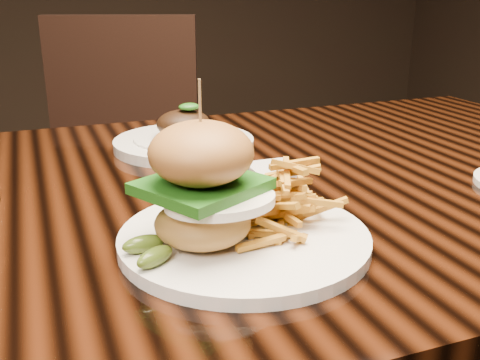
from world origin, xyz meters
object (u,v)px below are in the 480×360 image
object	(u,v)px
burger_plate	(241,203)
far_dish	(184,140)
dining_table	(225,228)
chair_far	(120,159)

from	to	relation	value
burger_plate	far_dish	bearing A→B (deg)	67.46
burger_plate	far_dish	xyz separation A→B (m)	(0.05, 0.42, -0.04)
dining_table	chair_far	bearing A→B (deg)	91.64
dining_table	far_dish	xyz separation A→B (m)	(-0.01, 0.20, 0.09)
burger_plate	chair_far	bearing A→B (deg)	72.42
dining_table	burger_plate	distance (m)	0.26
dining_table	burger_plate	bearing A→B (deg)	-104.36
burger_plate	far_dish	size ratio (longest dim) A/B	1.13
dining_table	burger_plate	size ratio (longest dim) A/B	5.58
dining_table	far_dish	bearing A→B (deg)	92.04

